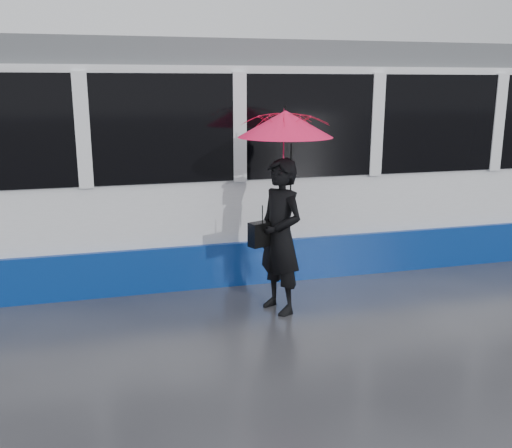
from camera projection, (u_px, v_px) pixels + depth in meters
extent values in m
plane|color=#28282D|center=(156.00, 331.00, 6.57)|extent=(90.00, 90.00, 0.00)
cube|color=#3F3D38|center=(145.00, 280.00, 8.23)|extent=(34.00, 0.07, 0.02)
cube|color=#3F3D38|center=(138.00, 253.00, 9.59)|extent=(34.00, 0.07, 0.02)
cube|color=white|center=(253.00, 165.00, 9.00)|extent=(24.00, 2.40, 2.95)
cube|color=navy|center=(253.00, 239.00, 9.29)|extent=(24.00, 2.56, 0.62)
cube|color=black|center=(253.00, 122.00, 8.84)|extent=(23.00, 2.48, 1.40)
cube|color=#54575B|center=(253.00, 56.00, 8.61)|extent=(23.60, 2.20, 0.35)
imported|color=black|center=(280.00, 237.00, 6.95)|extent=(0.69, 0.82, 1.91)
imported|color=#EC134C|center=(285.00, 150.00, 6.71)|extent=(1.37, 1.38, 0.96)
cone|color=#EC134C|center=(285.00, 124.00, 6.64)|extent=(1.47, 1.47, 0.31)
cylinder|color=black|center=(286.00, 108.00, 6.59)|extent=(0.01, 0.01, 0.07)
cylinder|color=black|center=(291.00, 179.00, 6.84)|extent=(0.02, 0.02, 0.84)
cube|color=black|center=(262.00, 234.00, 6.90)|extent=(0.37, 0.27, 0.30)
cylinder|color=black|center=(262.00, 215.00, 6.84)|extent=(0.01, 0.01, 0.18)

